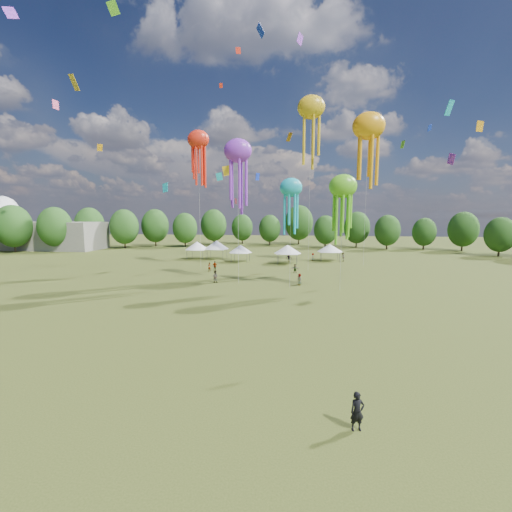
# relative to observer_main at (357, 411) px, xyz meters

# --- Properties ---
(ground) EXTENTS (300.00, 300.00, 0.00)m
(ground) POSITION_rel_observer_main_xyz_m (-8.76, 1.41, -0.91)
(ground) COLOR #384416
(ground) RESTS_ON ground
(observer_main) EXTENTS (0.75, 0.59, 1.81)m
(observer_main) POSITION_rel_observer_main_xyz_m (0.00, 0.00, 0.00)
(observer_main) COLOR black
(observer_main) RESTS_ON ground
(spectator_near) EXTENTS (0.86, 0.67, 1.76)m
(spectator_near) POSITION_rel_observer_main_xyz_m (-15.25, 32.22, -0.03)
(spectator_near) COLOR gray
(spectator_near) RESTS_ON ground
(spectators_far) EXTENTS (25.65, 27.58, 1.92)m
(spectators_far) POSITION_rel_observer_main_xyz_m (-4.33, 49.70, -0.03)
(spectators_far) COLOR gray
(spectators_far) RESTS_ON ground
(festival_tents) EXTENTS (35.16, 11.09, 4.21)m
(festival_tents) POSITION_rel_observer_main_xyz_m (-13.35, 57.04, 2.08)
(festival_tents) COLOR #47474C
(festival_tents) RESTS_ON ground
(show_kites) EXTENTS (35.80, 25.44, 30.23)m
(show_kites) POSITION_rel_observer_main_xyz_m (-0.54, 44.30, 20.31)
(show_kites) COLOR purple
(show_kites) RESTS_ON ground
(small_kites) EXTENTS (71.88, 59.18, 46.69)m
(small_kites) POSITION_rel_observer_main_xyz_m (-11.31, 43.85, 28.98)
(small_kites) COLOR purple
(small_kites) RESTS_ON ground
(treeline) EXTENTS (201.57, 95.24, 13.43)m
(treeline) POSITION_rel_observer_main_xyz_m (-12.62, 63.93, 5.64)
(treeline) COLOR #38281C
(treeline) RESTS_ON ground
(hangar) EXTENTS (40.00, 12.00, 8.00)m
(hangar) POSITION_rel_observer_main_xyz_m (-80.76, 73.41, 3.09)
(hangar) COLOR gray
(hangar) RESTS_ON ground
(radome) EXTENTS (9.00, 9.00, 16.00)m
(radome) POSITION_rel_observer_main_xyz_m (-96.76, 79.41, 9.08)
(radome) COLOR white
(radome) RESTS_ON ground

